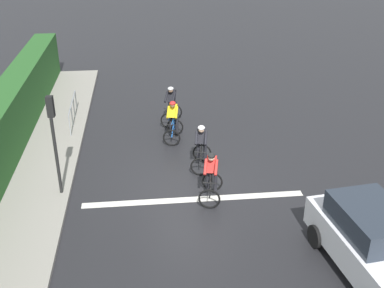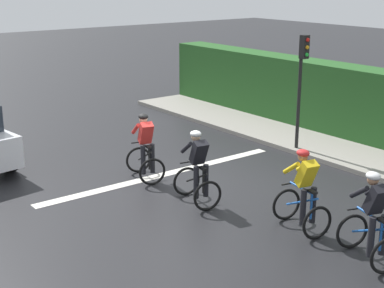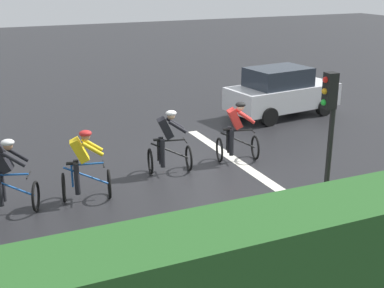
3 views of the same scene
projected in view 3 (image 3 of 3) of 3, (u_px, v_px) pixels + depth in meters
The scene contains 10 objects.
ground_plane at pixel (212, 172), 13.46m from camera, with size 80.00×80.00×0.00m, color black.
hedge_wall at pixel (296, 286), 6.68m from camera, with size 1.10×20.95×2.24m, color #265623.
road_marking_stop_line at pixel (245, 167), 13.83m from camera, with size 7.00×0.30×0.01m, color silver.
cyclist_lead at pixel (7, 178), 11.01m from camera, with size 0.99×1.24×1.66m.
cyclist_second at pixel (84, 167), 11.60m from camera, with size 0.88×1.19×1.66m.
cyclist_mid at pixel (168, 143), 13.21m from camera, with size 0.86×1.19×1.66m.
cyclist_fourth at pixel (237, 133), 14.04m from camera, with size 0.91×1.21×1.66m.
car_white at pixel (281, 92), 18.45m from camera, with size 2.26×4.28×1.76m.
traffic_light_near_crossing at pixel (328, 134), 9.22m from camera, with size 0.21×0.31×3.34m.
pedestrian_railing_kerbside at pixel (12, 285), 7.32m from camera, with size 0.12×2.83×1.03m.
Camera 3 is at (-11.22, 5.56, 5.01)m, focal length 48.21 mm.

